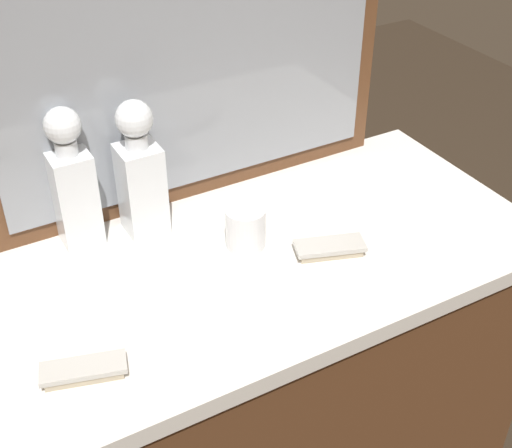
{
  "coord_description": "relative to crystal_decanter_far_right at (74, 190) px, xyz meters",
  "views": [
    {
      "loc": [
        -0.56,
        -1.0,
        1.82
      ],
      "look_at": [
        0.0,
        0.0,
        1.01
      ],
      "focal_mm": 49.81,
      "sensor_mm": 36.0,
      "label": 1
    }
  ],
  "objects": [
    {
      "name": "dresser",
      "position": [
        0.29,
        -0.23,
        -0.59
      ],
      "size": [
        1.2,
        0.59,
        0.93
      ],
      "color": "brown",
      "rests_on": "ground_plane"
    },
    {
      "name": "crystal_tumbler_front",
      "position": [
        0.29,
        -0.19,
        -0.08
      ],
      "size": [
        0.08,
        0.08,
        0.09
      ],
      "color": "white",
      "rests_on": "dresser"
    },
    {
      "name": "dresser_mirror",
      "position": [
        0.29,
        0.05,
        0.25
      ],
      "size": [
        0.94,
        0.03,
        0.74
      ],
      "color": "brown",
      "rests_on": "dresser"
    },
    {
      "name": "silver_brush_center",
      "position": [
        -0.12,
        -0.38,
        -0.11
      ],
      "size": [
        0.15,
        0.09,
        0.02
      ],
      "color": "#B7A88C",
      "rests_on": "dresser"
    },
    {
      "name": "crystal_decanter_right",
      "position": [
        0.13,
        -0.03,
        -0.0
      ],
      "size": [
        0.08,
        0.08,
        0.3
      ],
      "color": "white",
      "rests_on": "dresser"
    },
    {
      "name": "silver_brush_front",
      "position": [
        0.43,
        -0.3,
        -0.11
      ],
      "size": [
        0.15,
        0.1,
        0.02
      ],
      "color": "#B7A88C",
      "rests_on": "dresser"
    },
    {
      "name": "crystal_decanter_far_right",
      "position": [
        0.0,
        0.0,
        0.0
      ],
      "size": [
        0.08,
        0.08,
        0.3
      ],
      "color": "white",
      "rests_on": "dresser"
    }
  ]
}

